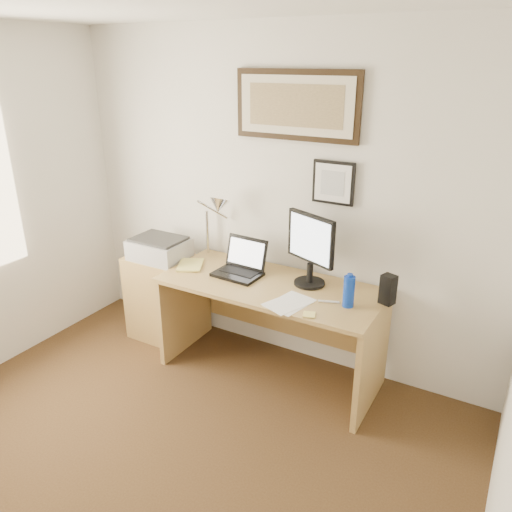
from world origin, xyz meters
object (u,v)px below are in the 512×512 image
Objects in this scene: book at (179,265)px; desk at (276,308)px; laptop at (241,266)px; printer at (159,248)px; water_bottle at (349,292)px; lcd_monitor at (310,246)px; side_cabinet at (162,296)px.

desk is (0.77, 0.15, -0.24)m from book.
laptop is 0.75m from printer.
desk is 0.41m from laptop.
water_bottle is at bearing -12.93° from desk.
printer is (-0.26, 0.09, 0.06)m from book.
desk is at bearing 167.07° from water_bottle.
book is 1.07m from lcd_monitor.
lcd_monitor reaches higher than laptop.
laptop is 0.68× the size of lcd_monitor.
laptop reaches higher than printer.
water_bottle is (1.67, -0.10, 0.49)m from side_cabinet.
book is at bearing -169.03° from desk.
laptop reaches higher than side_cabinet.
side_cabinet is at bearing 176.50° from water_bottle.
printer is at bearing 177.33° from water_bottle.
book is (0.30, -0.11, 0.39)m from side_cabinet.
laptop is 0.58m from lcd_monitor.
lcd_monitor is (0.52, 0.07, 0.23)m from laptop.
printer is (-0.75, -0.03, 0.01)m from laptop.
lcd_monitor reaches higher than book.
printer is (0.04, -0.03, 0.45)m from side_cabinet.
lcd_monitor is (0.24, 0.04, 0.53)m from desk.
book is at bearing -18.83° from printer.
lcd_monitor reaches higher than desk.
desk reaches higher than side_cabinet.
water_bottle is at bearing -2.67° from printer.
side_cabinet is 1.08m from desk.
book reaches higher than desk.
water_bottle is at bearing -3.50° from side_cabinet.
book is 0.16× the size of desk.
side_cabinet is 2.08× the size of laptop.
laptop is at bearing -172.06° from lcd_monitor.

